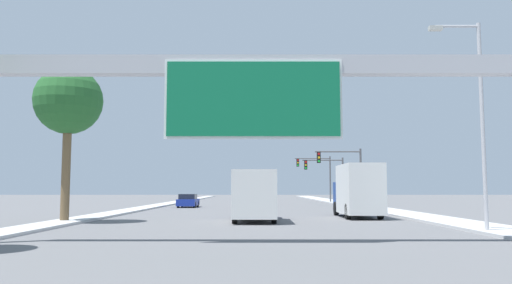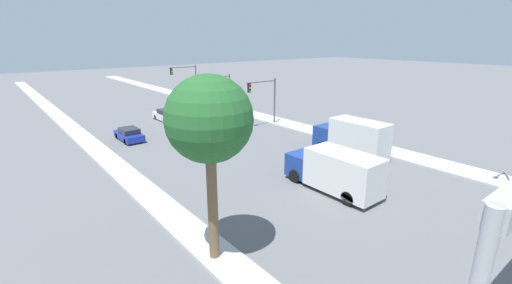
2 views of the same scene
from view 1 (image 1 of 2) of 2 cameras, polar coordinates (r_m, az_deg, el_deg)
sidewalk_right at (r=61.36m, az=10.74°, el=-6.99°), size 3.00×120.00×0.15m
median_strip_left at (r=61.30m, az=-10.08°, el=-7.00°), size 2.00×120.00×0.15m
sign_gantry at (r=18.58m, az=-0.11°, el=6.17°), size 20.32×0.73×6.91m
car_mid_center at (r=52.88m, az=-7.58°, el=-6.69°), size 1.90×4.39×1.38m
car_far_center at (r=58.57m, az=0.09°, el=-6.54°), size 1.72×4.78×1.53m
truck_box_primary at (r=34.72m, az=11.71°, el=-5.50°), size 2.34×7.09×3.57m
truck_box_secondary at (r=30.37m, az=0.01°, el=-6.14°), size 2.50×7.35×3.02m
traffic_light_near_intersection at (r=49.12m, az=10.38°, el=-2.92°), size 4.51×0.32×5.82m
traffic_light_mid_block at (r=58.95m, az=8.52°, el=-3.47°), size 4.81×0.32×5.55m
traffic_light_far_intersection at (r=68.88m, az=7.38°, el=-3.32°), size 4.90×0.32×6.34m
palm_tree_background at (r=31.43m, az=-20.47°, el=4.27°), size 3.96×3.96×9.11m
street_lamp_right at (r=24.75m, az=24.06°, el=3.44°), size 2.38×0.28×9.57m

